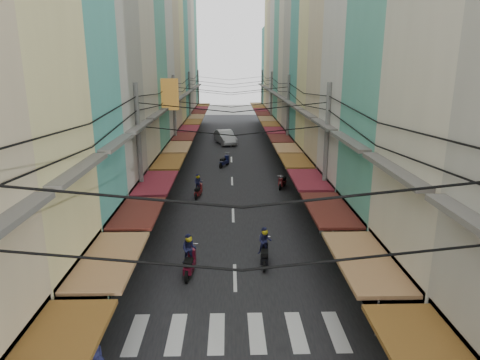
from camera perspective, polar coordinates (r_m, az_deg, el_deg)
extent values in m
plane|color=slate|center=(21.07, -0.76, -10.34)|extent=(160.00, 160.00, 0.00)
cube|color=black|center=(40.05, -1.13, 2.13)|extent=(10.00, 80.00, 0.02)
cube|color=gray|center=(40.53, -10.37, 2.07)|extent=(3.00, 80.00, 0.06)
cube|color=gray|center=(40.60, 8.08, 2.19)|extent=(3.00, 80.00, 0.06)
cube|color=silver|center=(16.19, -13.70, -19.33)|extent=(0.55, 2.40, 0.01)
cube|color=silver|center=(15.97, -8.48, -19.58)|extent=(0.55, 2.40, 0.01)
cube|color=silver|center=(15.87, -3.14, -19.67)|extent=(0.55, 2.40, 0.01)
cube|color=silver|center=(15.88, 2.22, -19.61)|extent=(0.55, 2.40, 0.01)
cube|color=silver|center=(16.03, 7.53, -19.40)|extent=(0.55, 2.40, 0.01)
cube|color=silver|center=(16.29, 12.68, -19.04)|extent=(0.55, 2.40, 0.01)
cube|color=brown|center=(10.80, -23.85, -20.61)|extent=(1.80, 4.34, 0.12)
cube|color=#595651|center=(9.73, -29.30, -5.39)|extent=(0.50, 4.24, 0.15)
cube|color=black|center=(15.73, -22.02, -14.45)|extent=(1.20, 4.52, 3.20)
cube|color=#976C44|center=(14.65, -16.98, -10.08)|extent=(1.80, 4.33, 0.12)
cube|color=#595651|center=(13.87, -20.52, 1.34)|extent=(0.50, 4.23, 0.15)
cube|color=teal|center=(18.92, -26.79, 15.27)|extent=(6.00, 4.30, 19.25)
cube|color=black|center=(19.56, -17.51, -8.06)|extent=(1.20, 4.13, 3.20)
cube|color=#521E17|center=(18.69, -13.42, -4.24)|extent=(1.80, 3.96, 0.12)
cube|color=#595651|center=(18.09, -16.03, 4.79)|extent=(0.50, 3.87, 0.15)
cube|color=#9F9D91|center=(23.34, -22.04, 17.55)|extent=(6.00, 5.14, 20.93)
cube|color=black|center=(23.82, -14.49, -3.61)|extent=(1.20, 4.94, 3.20)
cube|color=maroon|center=(23.12, -11.10, -0.34)|extent=(1.80, 4.73, 0.12)
cube|color=#595651|center=(22.64, -13.12, 6.98)|extent=(0.50, 4.63, 0.15)
cube|color=beige|center=(28.11, -18.09, 13.74)|extent=(6.00, 4.95, 17.43)
cube|color=black|center=(28.54, -12.30, -0.35)|extent=(1.20, 4.75, 3.20)
cube|color=brown|center=(27.96, -9.44, 2.44)|extent=(1.80, 4.56, 0.12)
cube|color=#595651|center=(27.56, -11.06, 8.51)|extent=(0.50, 4.46, 0.15)
cube|color=#54A38F|center=(32.93, -15.57, 13.07)|extent=(6.00, 4.99, 16.32)
cube|color=black|center=(33.29, -10.76, 1.95)|extent=(1.20, 4.80, 3.20)
cube|color=#976C44|center=(32.79, -8.28, 4.37)|extent=(1.80, 4.60, 0.12)
cube|color=#595651|center=(32.45, -9.64, 9.55)|extent=(0.50, 4.50, 0.15)
cube|color=beige|center=(37.69, -14.13, 18.37)|extent=(6.00, 4.65, 22.87)
cube|color=black|center=(37.94, -9.63, 3.63)|extent=(1.20, 4.46, 3.20)
cube|color=#521E17|center=(37.50, -7.44, 5.76)|extent=(1.80, 4.27, 0.12)
cube|color=#595651|center=(37.21, -8.61, 10.30)|extent=(0.50, 4.18, 0.15)
cube|color=#CCB690|center=(42.31, -12.61, 16.51)|extent=(6.00, 4.89, 20.58)
cube|color=black|center=(42.58, -8.75, 4.93)|extent=(1.20, 4.70, 3.20)
cube|color=maroon|center=(42.19, -6.80, 6.83)|extent=(1.80, 4.50, 0.12)
cube|color=#595651|center=(41.93, -7.83, 10.87)|extent=(0.50, 4.40, 0.15)
cube|color=beige|center=(46.92, -11.43, 15.11)|extent=(6.00, 4.52, 18.44)
cube|color=black|center=(47.19, -8.06, 5.95)|extent=(1.20, 4.34, 3.20)
cube|color=brown|center=(46.84, -6.28, 7.68)|extent=(1.80, 4.16, 0.12)
cube|color=#595651|center=(46.60, -7.20, 11.32)|extent=(0.50, 4.07, 0.15)
cube|color=teal|center=(51.73, -10.57, 16.35)|extent=(6.00, 5.20, 20.63)
cube|color=black|center=(51.96, -7.47, 6.82)|extent=(1.20, 4.99, 3.20)
cube|color=#976C44|center=(51.64, -5.85, 8.39)|extent=(1.80, 4.78, 0.12)
cube|color=#595651|center=(51.43, -6.68, 11.69)|extent=(0.50, 4.68, 0.15)
cube|color=#9F9D91|center=(56.80, -9.83, 17.81)|extent=(6.00, 4.94, 23.70)
cube|color=black|center=(56.95, -6.95, 7.57)|extent=(1.20, 4.74, 3.20)
cube|color=#521E17|center=(56.66, -5.47, 9.00)|extent=(1.80, 4.55, 0.12)
cube|color=#595651|center=(56.47, -6.22, 12.02)|extent=(0.50, 4.45, 0.15)
cube|color=beige|center=(61.66, -9.11, 16.42)|extent=(6.00, 4.96, 21.12)
cube|color=black|center=(61.84, -6.53, 8.19)|extent=(1.20, 4.76, 3.20)
cube|color=maroon|center=(61.57, -5.16, 9.50)|extent=(1.80, 4.56, 0.12)
cube|color=#595651|center=(61.39, -5.85, 12.28)|extent=(0.50, 4.46, 0.15)
cube|color=#54A38F|center=(66.61, -8.52, 15.82)|extent=(6.00, 5.04, 19.90)
cube|color=black|center=(66.79, -6.17, 8.72)|extent=(1.20, 4.84, 3.20)
cube|color=brown|center=(66.54, -4.90, 9.94)|extent=(1.80, 4.64, 0.12)
cube|color=#595651|center=(66.38, -5.53, 12.50)|extent=(0.50, 4.54, 0.15)
cube|color=#543713|center=(31.35, -9.33, 11.21)|extent=(1.20, 0.40, 2.20)
cube|color=black|center=(15.66, 21.25, -14.52)|extent=(1.20, 4.78, 3.20)
cube|color=#976C44|center=(14.52, 16.23, -10.25)|extent=(1.80, 4.58, 0.12)
cube|color=#595651|center=(13.76, 19.73, 1.31)|extent=(0.50, 4.48, 0.15)
cube|color=#54A38F|center=(19.35, 23.98, 9.34)|extent=(6.00, 5.03, 15.08)
cube|color=black|center=(19.87, 15.80, -7.54)|extent=(1.20, 4.83, 3.20)
cube|color=#521E17|center=(18.99, 11.77, -3.83)|extent=(1.80, 4.63, 0.12)
cube|color=#595651|center=(18.41, 14.25, 5.08)|extent=(0.50, 4.53, 0.15)
cube|color=beige|center=(23.89, 19.70, 18.56)|extent=(6.00, 4.79, 21.66)
cube|color=black|center=(24.30, 12.46, -3.11)|extent=(1.20, 4.60, 3.20)
cube|color=maroon|center=(23.58, 9.12, 0.06)|extent=(1.80, 4.41, 0.12)
cube|color=#595651|center=(23.12, 11.03, 7.26)|extent=(0.50, 4.31, 0.15)
cube|color=#CCB690|center=(28.27, 16.16, 17.25)|extent=(6.00, 4.52, 20.74)
cube|color=black|center=(28.64, 10.29, -0.18)|extent=(1.20, 4.34, 3.20)
cube|color=brown|center=(28.04, 7.42, 2.55)|extent=(1.80, 4.16, 0.12)
cube|color=#595651|center=(27.65, 8.98, 8.63)|extent=(0.50, 4.07, 0.15)
cube|color=beige|center=(32.47, 13.44, 11.25)|extent=(6.00, 4.12, 14.13)
cube|color=black|center=(32.75, 8.79, 1.83)|extent=(1.20, 3.96, 3.20)
cube|color=#976C44|center=(32.23, 6.26, 4.25)|extent=(1.80, 3.79, 0.12)
cube|color=#595651|center=(31.89, 7.59, 9.54)|extent=(0.50, 3.71, 0.15)
cube|color=teal|center=(36.55, 11.90, 14.53)|extent=(6.00, 4.40, 17.68)
cube|color=black|center=(36.85, 7.64, 3.37)|extent=(1.20, 4.23, 3.20)
cube|color=#521E17|center=(36.39, 5.38, 5.53)|extent=(1.80, 4.05, 0.12)
cube|color=#595651|center=(36.09, 6.54, 10.22)|extent=(0.50, 3.96, 0.15)
cube|color=#9F9D91|center=(41.02, 10.60, 18.07)|extent=(6.00, 4.64, 22.59)
cube|color=black|center=(41.24, 6.67, 4.67)|extent=(1.20, 4.45, 3.20)
cube|color=maroon|center=(40.82, 4.64, 6.61)|extent=(1.80, 4.26, 0.12)
cube|color=#595651|center=(40.56, 5.66, 10.79)|extent=(0.50, 4.17, 0.15)
cube|color=beige|center=(45.23, 9.40, 16.99)|extent=(6.00, 4.00, 21.25)
cube|color=black|center=(45.45, 5.92, 5.67)|extent=(1.20, 3.84, 3.20)
cube|color=brown|center=(45.07, 4.06, 7.43)|extent=(1.80, 3.68, 0.12)
cube|color=#595651|center=(44.83, 4.98, 11.23)|extent=(0.50, 3.60, 0.15)
cube|color=#54A38F|center=(49.68, 8.43, 17.47)|extent=(6.00, 5.01, 22.33)
cube|color=black|center=(49.87, 5.27, 6.54)|extent=(1.20, 4.81, 3.20)
cube|color=#976C44|center=(49.52, 3.57, 8.14)|extent=(1.80, 4.61, 0.12)
cube|color=#595651|center=(49.30, 4.39, 11.60)|extent=(0.50, 4.51, 0.15)
cube|color=beige|center=(54.59, 7.46, 15.92)|extent=(6.00, 5.00, 19.71)
cube|color=black|center=(54.79, 4.66, 7.33)|extent=(1.20, 4.80, 3.20)
cube|color=#521E17|center=(54.47, 3.11, 8.80)|extent=(1.80, 4.60, 0.12)
cube|color=#595651|center=(54.28, 3.85, 11.94)|extent=(0.50, 4.50, 0.15)
cube|color=#CCB690|center=(59.19, 6.71, 14.50)|extent=(6.00, 4.32, 16.86)
cube|color=black|center=(59.38, 4.19, 7.95)|extent=(1.20, 4.15, 3.20)
cube|color=maroon|center=(59.09, 2.75, 9.31)|extent=(1.80, 3.97, 0.12)
cube|color=#595651|center=(58.91, 3.43, 12.21)|extent=(0.50, 3.89, 0.15)
cube|color=beige|center=(63.48, 6.19, 15.96)|extent=(6.00, 4.33, 19.96)
cube|color=black|center=(63.66, 3.81, 8.45)|extent=(1.20, 4.16, 3.20)
cube|color=brown|center=(63.39, 2.47, 9.71)|extent=(1.80, 3.99, 0.12)
cube|color=#595651|center=(63.22, 3.10, 12.42)|extent=(0.50, 3.90, 0.15)
cube|color=teal|center=(68.07, 5.61, 13.56)|extent=(6.00, 4.88, 14.34)
cube|color=black|center=(68.21, 3.46, 8.91)|extent=(1.20, 4.68, 3.20)
cube|color=#976C44|center=(67.96, 2.20, 10.09)|extent=(1.80, 4.49, 0.12)
cube|color=#595651|center=(67.80, 2.79, 12.61)|extent=(0.50, 4.39, 0.15)
cylinder|color=gray|center=(23.05, -13.18, 2.31)|extent=(0.26, 0.26, 8.20)
cylinder|color=gray|center=(23.14, 11.34, 2.46)|extent=(0.26, 0.26, 8.20)
cylinder|color=gray|center=(37.63, -8.69, 7.44)|extent=(0.26, 0.26, 8.20)
cylinder|color=gray|center=(37.69, 6.39, 7.53)|extent=(0.26, 0.26, 8.20)
cylinder|color=gray|center=(52.45, -6.69, 9.68)|extent=(0.26, 0.26, 8.20)
cylinder|color=gray|center=(52.49, 4.18, 9.74)|extent=(0.26, 0.26, 8.20)
cylinder|color=gray|center=(67.35, -5.57, 10.92)|extent=(0.26, 0.26, 8.20)
cylinder|color=gray|center=(67.38, 2.93, 10.98)|extent=(0.26, 0.26, 8.20)
imported|color=#BDBDC1|center=(50.40, -1.97, 4.84)|extent=(6.00, 3.61, 1.98)
imported|color=black|center=(20.64, 16.47, -11.59)|extent=(1.66, 0.95, 1.07)
cylinder|color=black|center=(20.12, -6.53, -10.87)|extent=(0.11, 0.56, 0.56)
cylinder|color=black|center=(18.88, -6.89, -12.73)|extent=(0.11, 0.56, 0.56)
cube|color=maroon|center=(19.42, -6.72, -11.32)|extent=(0.36, 1.23, 0.30)
cube|color=black|center=(19.04, -6.82, -10.81)|extent=(0.34, 0.59, 0.19)
cube|color=maroon|center=(19.84, -6.59, -9.92)|extent=(0.32, 0.30, 0.59)
imported|color=#20224C|center=(19.36, -6.73, -10.95)|extent=(0.57, 0.40, 1.42)
sphere|color=gold|center=(18.91, -6.83, -8.03)|extent=(0.30, 0.30, 0.30)
cylinder|color=black|center=(20.88, 3.13, -9.80)|extent=(0.10, 0.54, 0.54)
cylinder|color=black|center=(19.68, 3.44, -11.45)|extent=(0.10, 0.54, 0.54)
cube|color=black|center=(20.21, 3.28, -10.18)|extent=(0.35, 1.19, 0.29)
cube|color=black|center=(19.84, 3.36, -9.69)|extent=(0.33, 0.57, 0.19)
cube|color=black|center=(20.62, 3.16, -8.91)|extent=(0.31, 0.29, 0.57)
imported|color=#20224C|center=(20.15, 3.29, -9.84)|extent=(0.54, 0.39, 1.37)
sphere|color=gold|center=(19.74, 3.34, -7.12)|extent=(0.29, 0.29, 0.29)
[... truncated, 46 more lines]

